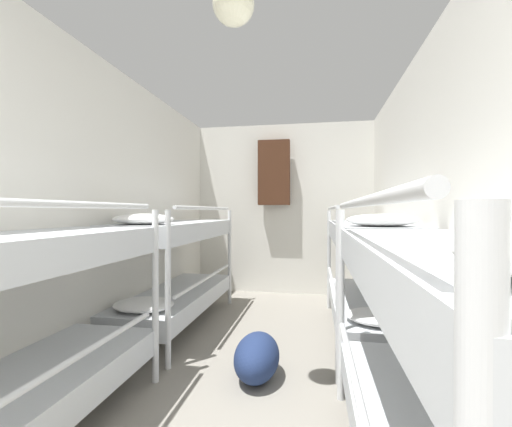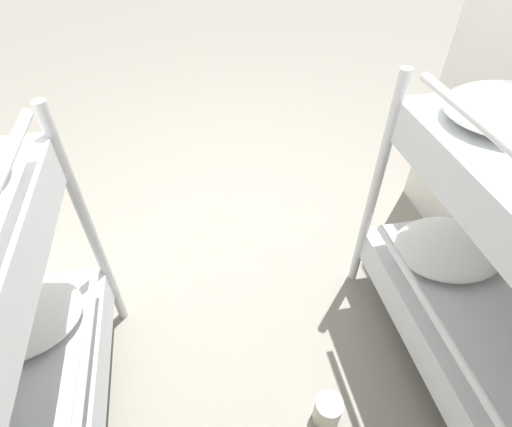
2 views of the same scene
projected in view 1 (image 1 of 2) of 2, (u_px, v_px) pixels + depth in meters
wall_left at (84, 206)px, 2.58m from camera, size 0.06×5.20×2.40m
wall_right at (446, 205)px, 2.14m from camera, size 0.06×5.20×2.40m
wall_back at (283, 209)px, 4.89m from camera, size 2.59×0.06×2.40m
bunk_stack_right_near at (459, 375)px, 1.11m from camera, size 0.64×1.86×1.21m
bunk_stack_left_far at (176, 264)px, 3.42m from camera, size 0.64×1.86×1.21m
bunk_stack_right_far at (367, 270)px, 3.10m from camera, size 0.64×1.86×1.21m
duffel_bag at (257, 357)px, 2.37m from camera, size 0.31×0.51×0.31m
hanging_coat at (274, 173)px, 4.76m from camera, size 0.44×0.12×0.90m
ceiling_light at (234, 4)px, 1.94m from camera, size 0.24×0.24×0.24m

